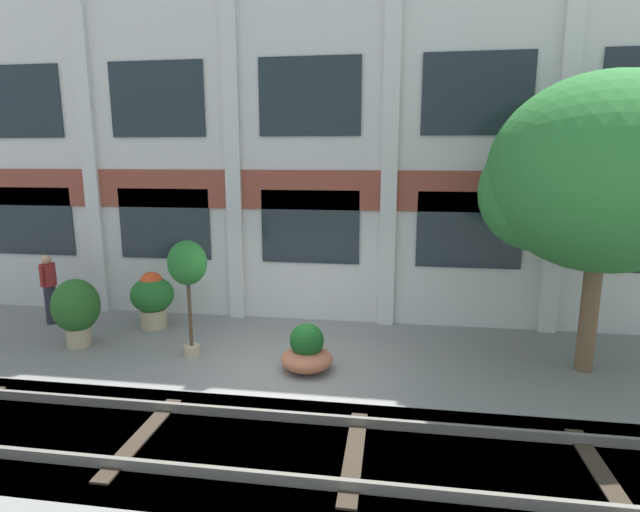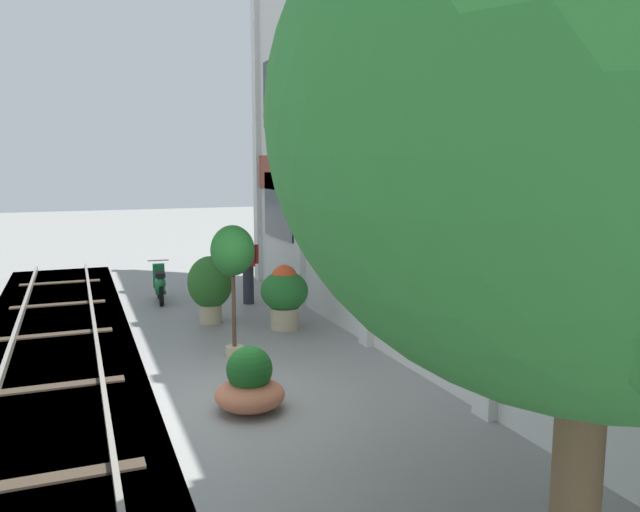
% 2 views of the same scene
% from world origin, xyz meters
% --- Properties ---
extents(ground_plane, '(80.00, 80.00, 0.00)m').
position_xyz_m(ground_plane, '(0.00, 0.00, 0.00)').
color(ground_plane, gray).
extents(apartment_facade, '(18.26, 0.64, 8.99)m').
position_xyz_m(apartment_facade, '(-0.00, 3.09, 4.46)').
color(apartment_facade, silver).
rests_on(apartment_facade, ground).
extents(rail_tracks, '(25.90, 2.80, 0.43)m').
position_xyz_m(rail_tracks, '(0.00, -2.57, -0.13)').
color(rail_tracks, '#423F3A').
rests_on(rail_tracks, ground).
extents(broadleaf_tree, '(4.08, 3.88, 5.26)m').
position_xyz_m(broadleaf_tree, '(5.45, 0.75, 3.47)').
color(broadleaf_tree, brown).
rests_on(broadleaf_tree, ground).
extents(potted_plant_ribbed_drum, '(0.96, 0.96, 1.31)m').
position_xyz_m(potted_plant_ribbed_drum, '(-3.46, 1.76, 0.74)').
color(potted_plant_ribbed_drum, tan).
rests_on(potted_plant_ribbed_drum, ground).
extents(potted_plant_stone_basin, '(0.94, 0.94, 1.42)m').
position_xyz_m(potted_plant_stone_basin, '(-4.46, 0.46, 0.81)').
color(potted_plant_stone_basin, tan).
rests_on(potted_plant_stone_basin, ground).
extents(potted_plant_wide_bowl, '(0.95, 0.95, 0.89)m').
position_xyz_m(potted_plant_wide_bowl, '(0.42, -0.02, 0.35)').
color(potted_plant_wide_bowl, '#B76647').
rests_on(potted_plant_wide_bowl, ground).
extents(potted_plant_low_pan, '(0.75, 0.75, 2.29)m').
position_xyz_m(potted_plant_low_pan, '(-1.96, 0.35, 1.78)').
color(potted_plant_low_pan, tan).
rests_on(potted_plant_low_pan, ground).
extents(resident_by_doorway, '(0.34, 0.53, 1.64)m').
position_xyz_m(resident_by_doorway, '(-5.96, 1.69, 0.88)').
color(resident_by_doorway, '#282833').
rests_on(resident_by_doorway, ground).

